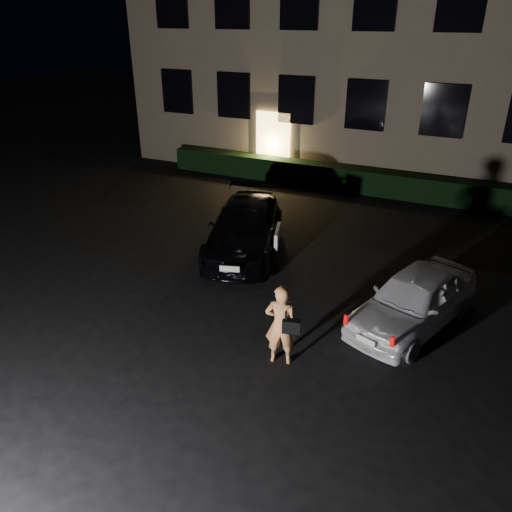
% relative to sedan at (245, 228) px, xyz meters
% --- Properties ---
extents(ground, '(80.00, 80.00, 0.00)m').
position_rel_sedan_xyz_m(ground, '(1.43, -4.27, -0.64)').
color(ground, black).
rests_on(ground, ground).
extents(building, '(20.00, 8.11, 12.00)m').
position_rel_sedan_xyz_m(building, '(1.43, 10.71, 5.36)').
color(building, '#6E654F').
rests_on(building, ground).
extents(hedge, '(15.00, 0.70, 0.85)m').
position_rel_sedan_xyz_m(hedge, '(1.43, 6.23, -0.22)').
color(hedge, black).
rests_on(hedge, ground).
extents(sedan, '(3.06, 4.76, 1.28)m').
position_rel_sedan_xyz_m(sedan, '(0.00, 0.00, 0.00)').
color(sedan, black).
rests_on(sedan, ground).
extents(hatch, '(2.52, 3.80, 1.20)m').
position_rel_sedan_xyz_m(hatch, '(4.80, -1.84, -0.04)').
color(hatch, white).
rests_on(hatch, ground).
extents(man, '(0.74, 0.53, 1.62)m').
position_rel_sedan_xyz_m(man, '(2.80, -4.15, 0.17)').
color(man, '#EC9456').
rests_on(man, ground).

